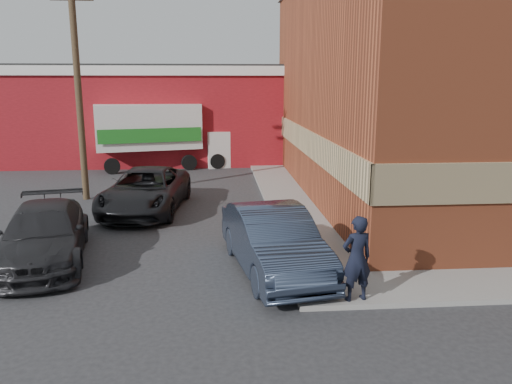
# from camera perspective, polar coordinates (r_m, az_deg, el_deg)

# --- Properties ---
(ground) EXTENTS (90.00, 90.00, 0.00)m
(ground) POSITION_cam_1_polar(r_m,az_deg,el_deg) (12.39, 5.99, -9.75)
(ground) COLOR #28282B
(ground) RESTS_ON ground
(brick_building) EXTENTS (14.25, 18.25, 9.36)m
(brick_building) POSITION_cam_1_polar(r_m,az_deg,el_deg) (22.90, 23.73, 11.48)
(brick_building) COLOR #A5492A
(brick_building) RESTS_ON ground
(sidewalk_west) EXTENTS (1.80, 18.00, 0.12)m
(sidewalk_west) POSITION_cam_1_polar(r_m,az_deg,el_deg) (20.97, 3.17, -0.24)
(sidewalk_west) COLOR gray
(sidewalk_west) RESTS_ON ground
(warehouse) EXTENTS (16.30, 8.30, 5.60)m
(warehouse) POSITION_cam_1_polar(r_m,az_deg,el_deg) (31.55, -11.65, 8.85)
(warehouse) COLOR maroon
(warehouse) RESTS_ON ground
(utility_pole) EXTENTS (2.00, 0.26, 9.00)m
(utility_pole) POSITION_cam_1_polar(r_m,az_deg,el_deg) (20.95, -19.72, 11.97)
(utility_pole) COLOR brown
(utility_pole) RESTS_ON ground
(man) EXTENTS (0.76, 0.58, 1.86)m
(man) POSITION_cam_1_polar(r_m,az_deg,el_deg) (10.77, 11.44, -7.46)
(man) COLOR black
(man) RESTS_ON sidewalk_south
(sedan) EXTENTS (2.55, 5.15, 1.62)m
(sedan) POSITION_cam_1_polar(r_m,az_deg,el_deg) (12.46, 2.02, -5.58)
(sedan) COLOR #2E384D
(sedan) RESTS_ON ground
(suv_a) EXTENTS (3.16, 5.85, 1.56)m
(suv_a) POSITION_cam_1_polar(r_m,az_deg,el_deg) (18.72, -12.50, 0.17)
(suv_a) COLOR black
(suv_a) RESTS_ON ground
(suv_b) EXTENTS (3.01, 5.42, 1.48)m
(suv_b) POSITION_cam_1_polar(r_m,az_deg,el_deg) (14.31, -23.08, -4.50)
(suv_b) COLOR #262629
(suv_b) RESTS_ON ground
(box_truck) EXTENTS (7.41, 3.66, 3.51)m
(box_truck) POSITION_cam_1_polar(r_m,az_deg,el_deg) (27.71, -10.79, 6.78)
(box_truck) COLOR silver
(box_truck) RESTS_ON ground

